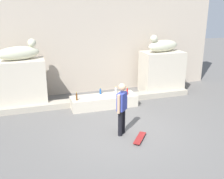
# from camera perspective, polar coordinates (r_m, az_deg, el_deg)

# --- Properties ---
(ground_plane) EXTENTS (40.00, 40.00, 0.00)m
(ground_plane) POSITION_cam_1_polar(r_m,az_deg,el_deg) (8.59, 2.75, -9.31)
(ground_plane) COLOR #605E5B
(facade_wall) EXTENTS (11.97, 0.60, 5.79)m
(facade_wall) POSITION_cam_1_polar(r_m,az_deg,el_deg) (12.25, -4.98, 13.00)
(facade_wall) COLOR #BAAC99
(facade_wall) RESTS_ON ground_plane
(pedestal_left) EXTENTS (1.86, 1.11, 1.88)m
(pedestal_left) POSITION_cam_1_polar(r_m,az_deg,el_deg) (11.01, -18.83, 1.20)
(pedestal_left) COLOR beige
(pedestal_left) RESTS_ON ground_plane
(pedestal_right) EXTENTS (1.86, 1.11, 1.88)m
(pedestal_right) POSITION_cam_1_polar(r_m,az_deg,el_deg) (12.42, 10.58, 3.69)
(pedestal_right) COLOR beige
(pedestal_right) RESTS_ON ground_plane
(statue_reclining_left) EXTENTS (1.69, 0.93, 0.78)m
(statue_reclining_left) POSITION_cam_1_polar(r_m,az_deg,el_deg) (10.75, -19.29, 7.49)
(statue_reclining_left) COLOR beige
(statue_reclining_left) RESTS_ON pedestal_left
(statue_reclining_right) EXTENTS (1.69, 0.93, 0.78)m
(statue_reclining_right) POSITION_cam_1_polar(r_m,az_deg,el_deg) (12.17, 10.78, 9.27)
(statue_reclining_right) COLOR beige
(statue_reclining_right) RESTS_ON pedestal_right
(ledge_block) EXTENTS (2.61, 0.84, 0.45)m
(ledge_block) POSITION_cam_1_polar(r_m,az_deg,el_deg) (10.60, -1.75, -2.54)
(ledge_block) COLOR beige
(ledge_block) RESTS_ON ground_plane
(skater) EXTENTS (0.41, 0.41, 1.67)m
(skater) POSITION_cam_1_polar(r_m,az_deg,el_deg) (8.15, 2.12, -3.75)
(skater) COLOR black
(skater) RESTS_ON ground_plane
(skateboard) EXTENTS (0.65, 0.75, 0.08)m
(skateboard) POSITION_cam_1_polar(r_m,az_deg,el_deg) (8.20, 5.98, -10.29)
(skateboard) COLOR maroon
(skateboard) RESTS_ON ground_plane
(bottle_red) EXTENTS (0.06, 0.06, 0.30)m
(bottle_red) POSITION_cam_1_polar(r_m,az_deg,el_deg) (10.67, 3.29, -0.43)
(bottle_red) COLOR red
(bottle_red) RESTS_ON ledge_block
(bottle_brown) EXTENTS (0.07, 0.07, 0.32)m
(bottle_brown) POSITION_cam_1_polar(r_m,az_deg,el_deg) (10.10, -7.59, -1.58)
(bottle_brown) COLOR #593314
(bottle_brown) RESTS_ON ledge_block
(bottle_clear) EXTENTS (0.07, 0.07, 0.28)m
(bottle_clear) POSITION_cam_1_polar(r_m,az_deg,el_deg) (10.82, 0.81, -0.20)
(bottle_clear) COLOR silver
(bottle_clear) RESTS_ON ledge_block
(bottle_blue) EXTENTS (0.08, 0.08, 0.26)m
(bottle_blue) POSITION_cam_1_polar(r_m,az_deg,el_deg) (10.73, -2.51, -0.42)
(bottle_blue) COLOR #194C99
(bottle_blue) RESTS_ON ledge_block
(stair_step) EXTENTS (7.98, 0.50, 0.24)m
(stair_step) POSITION_cam_1_polar(r_m,az_deg,el_deg) (11.05, -2.41, -2.27)
(stair_step) COLOR #A9A08F
(stair_step) RESTS_ON ground_plane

